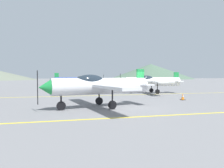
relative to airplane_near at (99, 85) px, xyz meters
The scene contains 9 objects.
ground_plane 3.10m from the airplane_near, ahead, with size 400.00×400.00×0.00m, color slate.
apron_line_near 4.70m from the airplane_near, 53.01° to the right, with size 80.00×0.16×0.01m, color yellow.
apron_line_far 8.75m from the airplane_near, 71.92° to the left, with size 80.00×0.16×0.01m, color yellow.
airplane_near is the anchor object (origin of this frame).
airplane_mid 12.71m from the airplane_near, 49.37° to the left, with size 7.89×9.06×2.71m.
airplane_far 17.80m from the airplane_near, 91.05° to the left, with size 7.89×9.06×2.71m.
car_sedan 25.03m from the airplane_near, 71.10° to the left, with size 4.61×2.80×1.62m.
traffic_cone_front 8.58m from the airplane_near, 16.42° to the left, with size 0.36×0.36×0.59m.
hill_centerleft 164.56m from the airplane_near, 64.16° to the left, with size 75.14×75.14×13.60m, color #4C6651.
Camera 1 is at (-4.74, -13.31, 2.14)m, focal length 30.52 mm.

